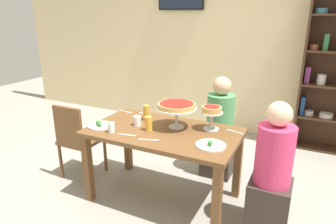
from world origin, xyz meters
TOP-DOWN VIEW (x-y plane):
  - ground_plane at (0.00, 0.00)m, footprint 12.00×12.00m
  - rear_partition at (0.00, 2.20)m, footprint 8.00×0.12m
  - dining_table at (0.00, 0.00)m, footprint 1.42×0.82m
  - diner_head_east at (1.00, 0.00)m, footprint 0.34×0.34m
  - diner_far_right at (0.34, 0.72)m, footprint 0.34×0.34m
  - chair_head_west at (-1.04, -0.05)m, footprint 0.40×0.40m
  - deep_dish_pizza_stand at (0.08, 0.11)m, footprint 0.39×0.39m
  - personal_pizza_stand at (0.40, 0.21)m, footprint 0.21×0.21m
  - salad_plate_near_diner at (-0.60, -0.18)m, footprint 0.24×0.24m
  - salad_plate_far_diner at (0.51, -0.15)m, footprint 0.25×0.25m
  - beer_glass_amber_tall at (-0.12, -0.07)m, footprint 0.07×0.07m
  - beer_glass_amber_short at (-0.28, 0.18)m, footprint 0.07×0.07m
  - water_glass_clear_near at (-0.41, -0.26)m, footprint 0.06×0.06m
  - water_glass_clear_far at (-0.29, -0.00)m, footprint 0.07×0.07m
  - cutlery_fork_near at (-0.01, -0.26)m, footprint 0.18×0.07m
  - cutlery_knife_near at (-0.24, -0.26)m, footprint 0.18×0.05m
  - cutlery_fork_far at (0.62, 0.25)m, footprint 0.18×0.06m
  - cutlery_knife_far at (-0.63, 0.30)m, footprint 0.18×0.04m
  - cutlery_spare_fork at (-0.39, 0.32)m, footprint 0.17×0.08m

SIDE VIEW (x-z plane):
  - ground_plane at x=0.00m, z-range 0.00..0.00m
  - chair_head_west at x=-1.04m, z-range 0.05..0.92m
  - diner_head_east at x=1.00m, z-range -0.08..1.07m
  - diner_far_right at x=0.34m, z-range -0.08..1.07m
  - dining_table at x=0.00m, z-range 0.27..1.01m
  - cutlery_fork_near at x=-0.01m, z-range 0.74..0.74m
  - cutlery_knife_near at x=-0.24m, z-range 0.74..0.74m
  - cutlery_fork_far at x=0.62m, z-range 0.74..0.74m
  - cutlery_knife_far at x=-0.63m, z-range 0.74..0.74m
  - cutlery_spare_fork at x=-0.39m, z-range 0.74..0.74m
  - salad_plate_far_diner at x=0.51m, z-range 0.72..0.78m
  - salad_plate_near_diner at x=-0.60m, z-range 0.72..0.78m
  - water_glass_clear_far at x=-0.29m, z-range 0.74..0.84m
  - water_glass_clear_near at x=-0.41m, z-range 0.74..0.84m
  - beer_glass_amber_tall at x=-0.12m, z-range 0.74..0.88m
  - beer_glass_amber_short at x=-0.28m, z-range 0.74..0.90m
  - personal_pizza_stand at x=0.40m, z-range 0.80..1.03m
  - deep_dish_pizza_stand at x=0.08m, z-range 0.83..1.07m
  - rear_partition at x=0.00m, z-range 0.00..2.80m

